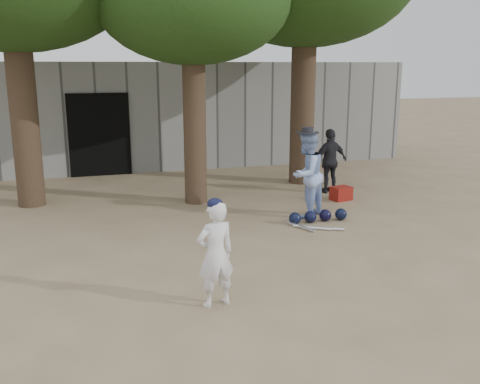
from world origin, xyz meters
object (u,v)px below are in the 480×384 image
object	(u,v)px
spectator_blue	(306,174)
spectator_dark	(330,161)
boy_player	(216,254)
red_bag	(341,193)

from	to	relation	value
spectator_blue	spectator_dark	distance (m)	2.21
spectator_blue	spectator_dark	world-z (taller)	spectator_blue
boy_player	red_bag	world-z (taller)	boy_player
boy_player	spectator_dark	world-z (taller)	spectator_dark
spectator_blue	red_bag	distance (m)	1.77
boy_player	spectator_blue	bearing A→B (deg)	-140.46
spectator_blue	spectator_dark	bearing A→B (deg)	-164.16
boy_player	spectator_dark	xyz separation A→B (m)	(4.09, 5.08, 0.08)
boy_player	spectator_dark	size ratio (longest dim) A/B	0.89
spectator_dark	red_bag	size ratio (longest dim) A/B	3.55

